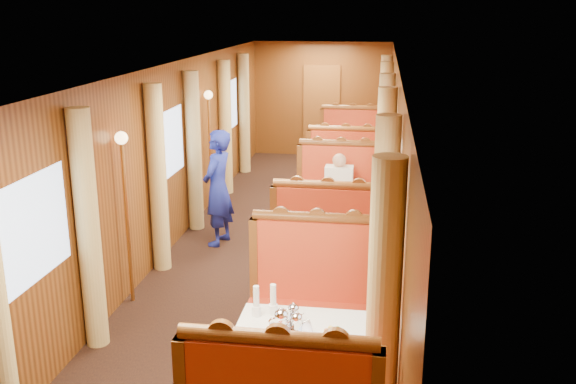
% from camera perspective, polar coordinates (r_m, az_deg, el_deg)
% --- Properties ---
extents(floor, '(3.00, 12.00, 0.01)m').
position_cam_1_polar(floor, '(8.81, -0.83, -5.28)').
color(floor, black).
rests_on(floor, ground).
extents(ceiling, '(3.00, 12.00, 0.01)m').
position_cam_1_polar(ceiling, '(8.23, -0.90, 11.15)').
color(ceiling, silver).
rests_on(ceiling, wall_left).
extents(wall_far, '(3.00, 0.01, 2.50)m').
position_cam_1_polar(wall_far, '(14.29, 3.01, 8.20)').
color(wall_far, brown).
rests_on(wall_far, floor).
extents(wall_left, '(0.01, 12.00, 2.50)m').
position_cam_1_polar(wall_left, '(8.79, -10.58, 2.94)').
color(wall_left, brown).
rests_on(wall_left, floor).
extents(wall_right, '(0.01, 12.00, 2.50)m').
position_cam_1_polar(wall_right, '(8.33, 9.38, 2.28)').
color(wall_right, brown).
rests_on(wall_right, floor).
extents(doorway_far, '(0.80, 0.04, 2.00)m').
position_cam_1_polar(doorway_far, '(14.30, 2.99, 7.20)').
color(doorway_far, brown).
rests_on(doorway_far, floor).
extents(table_near, '(1.05, 0.72, 0.75)m').
position_cam_1_polar(table_near, '(5.43, 1.17, -15.40)').
color(table_near, white).
rests_on(table_near, floor).
extents(banquette_near_aft, '(1.30, 0.55, 1.34)m').
position_cam_1_polar(banquette_near_aft, '(6.29, 2.36, -10.22)').
color(banquette_near_aft, red).
rests_on(banquette_near_aft, floor).
extents(table_mid, '(1.05, 0.72, 0.75)m').
position_cam_1_polar(table_mid, '(8.59, 4.11, -3.20)').
color(table_mid, white).
rests_on(table_mid, floor).
extents(banquette_mid_fwd, '(1.30, 0.55, 1.34)m').
position_cam_1_polar(banquette_mid_fwd, '(7.63, 3.53, -5.35)').
color(banquette_mid_fwd, red).
rests_on(banquette_mid_fwd, floor).
extents(banquette_mid_aft, '(1.30, 0.55, 1.34)m').
position_cam_1_polar(banquette_mid_aft, '(9.54, 4.58, -0.93)').
color(banquette_mid_aft, red).
rests_on(banquette_mid_aft, floor).
extents(table_far, '(1.05, 0.72, 0.75)m').
position_cam_1_polar(table_far, '(11.95, 5.40, 2.31)').
color(table_far, white).
rests_on(table_far, floor).
extents(banquette_far_fwd, '(1.30, 0.55, 1.34)m').
position_cam_1_polar(banquette_far_fwd, '(10.95, 5.11, 1.31)').
color(banquette_far_fwd, red).
rests_on(banquette_far_fwd, floor).
extents(banquette_far_aft, '(1.30, 0.55, 1.34)m').
position_cam_1_polar(banquette_far_aft, '(12.92, 5.65, 3.58)').
color(banquette_far_aft, red).
rests_on(banquette_far_aft, floor).
extents(tea_tray, '(0.39, 0.34, 0.01)m').
position_cam_1_polar(tea_tray, '(5.18, 0.23, -12.14)').
color(tea_tray, silver).
rests_on(tea_tray, table_near).
extents(teapot_left, '(0.22, 0.19, 0.15)m').
position_cam_1_polar(teapot_left, '(5.13, -0.60, -11.61)').
color(teapot_left, silver).
rests_on(teapot_left, tea_tray).
extents(teapot_right, '(0.19, 0.17, 0.13)m').
position_cam_1_polar(teapot_right, '(5.13, 0.75, -11.76)').
color(teapot_right, silver).
rests_on(teapot_right, tea_tray).
extents(teapot_back, '(0.18, 0.15, 0.12)m').
position_cam_1_polar(teapot_back, '(5.28, 0.49, -10.92)').
color(teapot_back, silver).
rests_on(teapot_back, tea_tray).
extents(fruit_plate, '(0.22, 0.22, 0.05)m').
position_cam_1_polar(fruit_plate, '(5.12, 4.07, -12.44)').
color(fruit_plate, white).
rests_on(fruit_plate, table_near).
extents(cup_inboard, '(0.08, 0.08, 0.26)m').
position_cam_1_polar(cup_inboard, '(5.37, -2.83, -9.91)').
color(cup_inboard, white).
rests_on(cup_inboard, table_near).
extents(cup_outboard, '(0.08, 0.08, 0.26)m').
position_cam_1_polar(cup_outboard, '(5.40, -1.33, -9.76)').
color(cup_outboard, white).
rests_on(cup_outboard, table_near).
extents(rose_vase_mid, '(0.06, 0.06, 0.36)m').
position_cam_1_polar(rose_vase_mid, '(8.41, 4.02, 0.32)').
color(rose_vase_mid, silver).
rests_on(rose_vase_mid, table_mid).
extents(rose_vase_far, '(0.06, 0.06, 0.36)m').
position_cam_1_polar(rose_vase_far, '(11.80, 5.60, 4.88)').
color(rose_vase_far, silver).
rests_on(rose_vase_far, table_far).
extents(window_left_near, '(0.01, 1.20, 0.90)m').
position_cam_1_polar(window_left_near, '(5.66, -21.86, -3.22)').
color(window_left_near, '#98ADCC').
rests_on(window_left_near, wall_left).
extents(curtain_left_near_b, '(0.22, 0.22, 2.35)m').
position_cam_1_polar(curtain_left_near_b, '(6.35, -17.33, -3.36)').
color(curtain_left_near_b, tan).
rests_on(curtain_left_near_b, floor).
extents(window_right_near, '(0.01, 1.20, 0.90)m').
position_cam_1_polar(window_right_near, '(4.92, 9.80, -5.10)').
color(window_right_near, '#98ADCC').
rests_on(window_right_near, wall_right).
extents(curtain_right_near_a, '(0.22, 0.22, 2.35)m').
position_cam_1_polar(curtain_right_near_a, '(4.32, 8.40, -12.18)').
color(curtain_right_near_a, tan).
rests_on(curtain_right_near_a, floor).
extents(curtain_right_near_b, '(0.22, 0.22, 2.35)m').
position_cam_1_polar(curtain_right_near_b, '(5.75, 8.47, -4.83)').
color(curtain_right_near_b, tan).
rests_on(curtain_right_near_b, floor).
extents(window_left_mid, '(0.01, 1.20, 0.90)m').
position_cam_1_polar(window_left_mid, '(8.74, -10.55, 4.22)').
color(window_left_mid, '#98ADCC').
rests_on(window_left_mid, wall_left).
extents(curtain_left_mid_a, '(0.22, 0.22, 2.35)m').
position_cam_1_polar(curtain_left_mid_a, '(8.06, -11.50, 1.14)').
color(curtain_left_mid_a, tan).
rests_on(curtain_left_mid_a, floor).
extents(curtain_left_mid_b, '(0.22, 0.22, 2.35)m').
position_cam_1_polar(curtain_left_mid_b, '(9.49, -8.37, 3.56)').
color(curtain_left_mid_b, tan).
rests_on(curtain_left_mid_b, floor).
extents(window_right_mid, '(0.01, 1.20, 0.90)m').
position_cam_1_polar(window_right_mid, '(8.28, 9.34, 3.62)').
color(window_right_mid, '#98ADCC').
rests_on(window_right_mid, wall_right).
extents(curtain_right_mid_a, '(0.22, 0.22, 2.35)m').
position_cam_1_polar(curtain_right_mid_a, '(7.59, 8.52, 0.37)').
color(curtain_right_mid_a, tan).
rests_on(curtain_right_mid_a, floor).
extents(curtain_right_mid_b, '(0.22, 0.22, 2.35)m').
position_cam_1_polar(curtain_right_mid_b, '(9.10, 8.55, 3.01)').
color(curtain_right_mid_b, tan).
rests_on(curtain_right_mid_b, floor).
extents(window_left_far, '(0.01, 1.20, 0.90)m').
position_cam_1_polar(window_left_far, '(12.06, -5.23, 7.65)').
color(window_left_far, '#98ADCC').
rests_on(window_left_far, wall_left).
extents(curtain_left_far_a, '(0.22, 0.22, 2.35)m').
position_cam_1_polar(curtain_left_far_a, '(11.33, -5.59, 5.68)').
color(curtain_left_far_a, tan).
rests_on(curtain_left_far_a, floor).
extents(curtain_left_far_b, '(0.22, 0.22, 2.35)m').
position_cam_1_polar(curtain_left_far_b, '(12.83, -3.93, 6.94)').
color(curtain_left_far_b, tan).
rests_on(curtain_left_far_b, floor).
extents(window_right_far, '(0.01, 1.20, 0.90)m').
position_cam_1_polar(window_right_far, '(11.73, 9.15, 7.27)').
color(window_right_far, '#98ADCC').
rests_on(window_right_far, wall_right).
extents(curtain_right_far_a, '(0.22, 0.22, 2.35)m').
position_cam_1_polar(curtain_right_far_a, '(11.00, 8.57, 5.27)').
color(curtain_right_far_a, tan).
rests_on(curtain_right_far_a, floor).
extents(curtain_right_far_b, '(0.22, 0.22, 2.35)m').
position_cam_1_polar(curtain_right_far_b, '(12.54, 8.58, 6.59)').
color(curtain_right_far_b, tan).
rests_on(curtain_right_far_b, floor).
extents(sconce_left_fore, '(0.14, 0.14, 1.95)m').
position_cam_1_polar(sconce_left_fore, '(7.14, -14.33, 0.77)').
color(sconce_left_fore, '#BF8C3F').
rests_on(sconce_left_fore, floor).
extents(sconce_right_fore, '(0.14, 0.14, 1.95)m').
position_cam_1_polar(sconce_right_fore, '(6.60, 8.75, -0.15)').
color(sconce_right_fore, '#BF8C3F').
rests_on(sconce_right_fore, floor).
extents(sconce_left_aft, '(0.14, 0.14, 1.95)m').
position_cam_1_polar(sconce_left_aft, '(10.37, -7.00, 5.85)').
color(sconce_left_aft, '#BF8C3F').
rests_on(sconce_left_aft, floor).
extents(sconce_right_aft, '(0.14, 0.14, 1.95)m').
position_cam_1_polar(sconce_right_aft, '(10.01, 8.73, 5.41)').
color(sconce_right_aft, '#BF8C3F').
rests_on(sconce_right_aft, floor).
extents(steward, '(0.50, 0.66, 1.62)m').
position_cam_1_polar(steward, '(8.89, -6.25, 0.36)').
color(steward, navy).
rests_on(steward, floor).
extents(passenger, '(0.40, 0.44, 0.76)m').
position_cam_1_polar(passenger, '(9.23, 4.53, 0.54)').
color(passenger, beige).
rests_on(passenger, banquette_mid_aft).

